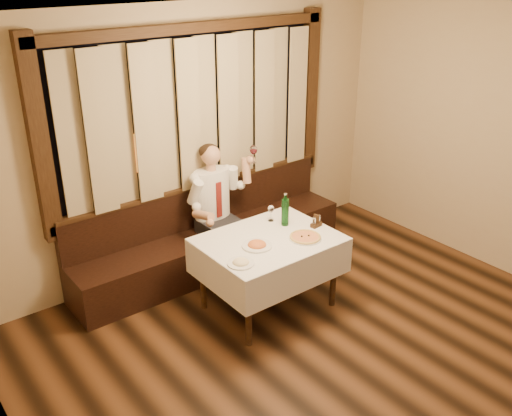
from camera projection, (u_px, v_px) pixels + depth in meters
room at (327, 189)px, 4.54m from camera, size 5.01×6.01×2.81m
banquette at (211, 240)px, 6.30m from camera, size 3.20×0.61×0.94m
dining_table at (269, 248)px, 5.42m from camera, size 1.27×0.97×0.76m
pizza at (305, 237)px, 5.37m from camera, size 0.31×0.31×0.03m
pasta_red at (257, 243)px, 5.21m from camera, size 0.28×0.28×0.10m
pasta_cream at (241, 261)px, 4.92m from camera, size 0.24×0.24×0.08m
green_bottle at (285, 212)px, 5.58m from camera, size 0.07×0.07×0.34m
table_wine_glass at (271, 210)px, 5.67m from camera, size 0.06×0.06×0.17m
cruet_caddy at (316, 222)px, 5.59m from camera, size 0.13×0.08×0.13m
seated_man at (217, 200)px, 6.04m from camera, size 0.78×0.58×1.41m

